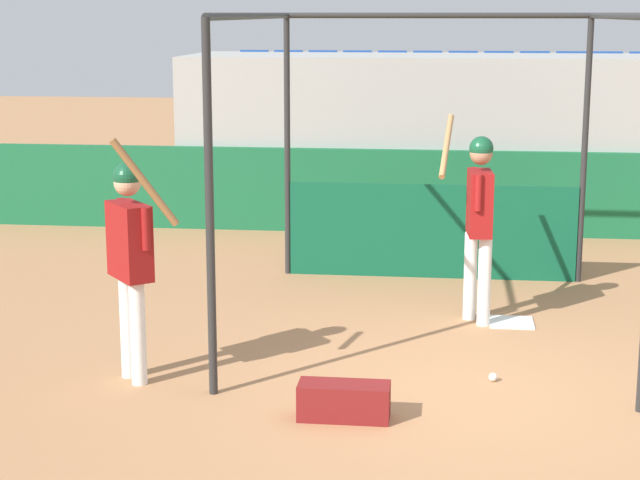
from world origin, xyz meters
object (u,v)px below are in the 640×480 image
(player_waiting, at_px, (130,249))
(equipment_bag, at_px, (344,401))
(baseball, at_px, (493,377))
(player_batter, at_px, (478,209))

(player_waiting, distance_m, equipment_bag, 2.19)
(baseball, bearing_deg, player_batter, 93.50)
(equipment_bag, xyz_separation_m, baseball, (1.17, 0.98, -0.10))
(player_waiting, bearing_deg, equipment_bag, 31.29)
(player_batter, bearing_deg, player_waiting, 122.12)
(player_batter, height_order, baseball, player_batter)
(player_batter, xyz_separation_m, player_waiting, (-2.89, -2.11, -0.01))
(player_waiting, height_order, baseball, player_waiting)
(player_batter, xyz_separation_m, baseball, (0.11, -1.78, -1.11))
(baseball, bearing_deg, equipment_bag, -139.84)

